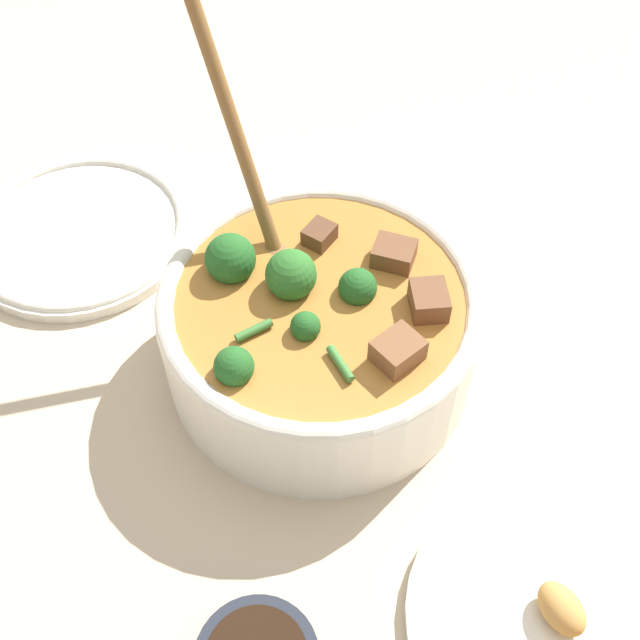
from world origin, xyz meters
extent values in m
plane|color=#C6B293|center=(0.00, 0.00, 0.00)|extent=(4.00, 4.00, 0.00)
cylinder|color=white|center=(0.00, 0.00, 0.05)|extent=(0.27, 0.27, 0.09)
torus|color=white|center=(0.00, 0.00, 0.09)|extent=(0.27, 0.27, 0.02)
cylinder|color=#B27533|center=(0.00, 0.00, 0.06)|extent=(0.25, 0.25, 0.06)
sphere|color=#2D6B28|center=(-0.03, 0.00, 0.11)|extent=(0.04, 0.04, 0.04)
cylinder|color=#6B9956|center=(-0.03, 0.00, 0.08)|extent=(0.01, 0.01, 0.02)
sphere|color=#235B23|center=(0.02, 0.02, 0.10)|extent=(0.03, 0.03, 0.03)
cylinder|color=#6B9956|center=(0.02, 0.02, 0.08)|extent=(0.01, 0.01, 0.01)
sphere|color=#235B23|center=(-0.08, -0.01, 0.10)|extent=(0.04, 0.04, 0.04)
cylinder|color=#6B9956|center=(-0.08, -0.01, 0.07)|extent=(0.01, 0.01, 0.02)
sphere|color=#235B23|center=(0.01, -0.04, 0.10)|extent=(0.02, 0.02, 0.02)
cylinder|color=#6B9956|center=(0.01, -0.04, 0.08)|extent=(0.01, 0.01, 0.01)
sphere|color=#235B23|center=(-0.02, -0.10, 0.10)|extent=(0.03, 0.03, 0.03)
cylinder|color=#6B9956|center=(-0.02, -0.10, 0.08)|extent=(0.01, 0.01, 0.01)
cube|color=brown|center=(-0.03, 0.06, 0.10)|extent=(0.02, 0.03, 0.02)
cube|color=brown|center=(0.04, 0.07, 0.10)|extent=(0.04, 0.03, 0.03)
cube|color=brown|center=(0.08, -0.03, 0.10)|extent=(0.04, 0.04, 0.03)
cube|color=brown|center=(0.08, 0.03, 0.10)|extent=(0.04, 0.04, 0.03)
cylinder|color=#3D7533|center=(-0.03, -0.06, 0.10)|extent=(0.02, 0.03, 0.01)
cylinder|color=#3D7533|center=(0.05, -0.05, 0.10)|extent=(0.03, 0.02, 0.01)
ellipsoid|color=brown|center=(-0.06, 0.03, 0.09)|extent=(0.04, 0.03, 0.01)
cylinder|color=brown|center=(-0.11, 0.06, 0.19)|extent=(0.12, 0.07, 0.21)
cylinder|color=silver|center=(-0.29, 0.02, 0.01)|extent=(0.23, 0.23, 0.01)
torus|color=silver|center=(-0.29, 0.02, 0.01)|extent=(0.22, 0.22, 0.01)
cylinder|color=silver|center=(0.26, -0.12, 0.01)|extent=(0.22, 0.22, 0.01)
ellipsoid|color=#CC8E47|center=(0.26, -0.12, 0.02)|extent=(0.05, 0.05, 0.03)
camera|label=1|loc=(0.20, -0.37, 0.59)|focal=45.00mm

